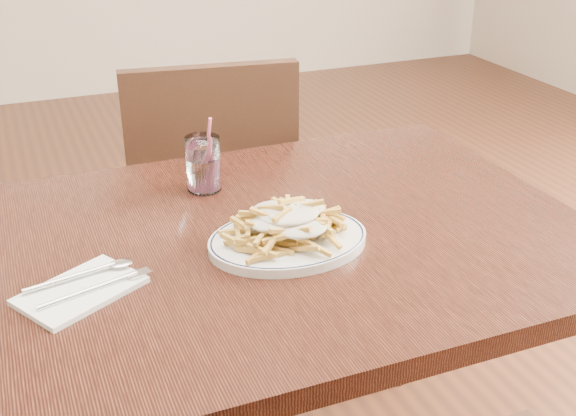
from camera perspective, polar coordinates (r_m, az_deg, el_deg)
name	(u,v)px	position (r m, az deg, el deg)	size (l,w,h in m)	color
table	(249,276)	(1.29, -3.10, -5.37)	(1.20, 0.80, 0.75)	black
chair_far	(210,202)	(1.93, -6.18, 0.50)	(0.47, 0.47, 0.91)	black
fries_plate	(288,240)	(1.22, 0.00, -2.57)	(0.33, 0.30, 0.02)	white
loaded_fries	(288,219)	(1.20, 0.00, -0.86)	(0.24, 0.22, 0.06)	gold
napkin	(80,291)	(1.13, -16.09, -6.31)	(0.17, 0.11, 0.01)	white
cutlery	(79,285)	(1.13, -16.19, -5.83)	(0.20, 0.11, 0.01)	silver
water_glass	(204,167)	(1.42, -6.69, 3.26)	(0.07, 0.07, 0.15)	white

